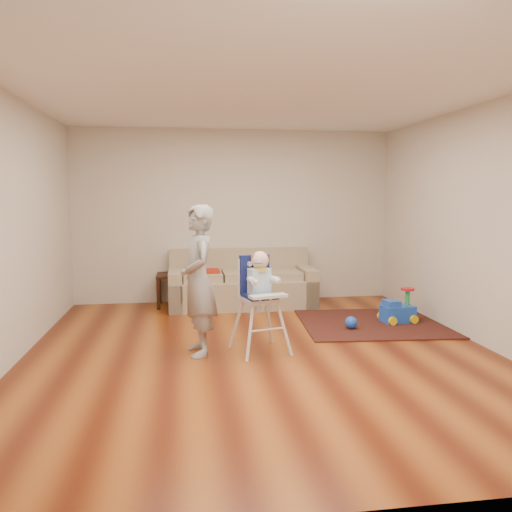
{
  "coord_description": "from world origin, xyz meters",
  "views": [
    {
      "loc": [
        -0.8,
        -5.12,
        1.68
      ],
      "look_at": [
        0.0,
        0.4,
        1.0
      ],
      "focal_mm": 35.0,
      "sensor_mm": 36.0,
      "label": 1
    }
  ],
  "objects": [
    {
      "name": "ground",
      "position": [
        0.0,
        0.0,
        0.0
      ],
      "size": [
        5.5,
        5.5,
        0.0
      ],
      "primitive_type": "plane",
      "color": "#501908",
      "rests_on": "ground"
    },
    {
      "name": "room_envelope",
      "position": [
        0.0,
        0.53,
        1.88
      ],
      "size": [
        5.04,
        5.52,
        2.72
      ],
      "color": "beige",
      "rests_on": "ground"
    },
    {
      "name": "sofa",
      "position": [
        0.06,
        2.3,
        0.42
      ],
      "size": [
        2.19,
        0.9,
        0.85
      ],
      "rotation": [
        0.0,
        0.0,
        0.0
      ],
      "color": "gray",
      "rests_on": "ground"
    },
    {
      "name": "side_table",
      "position": [
        -0.97,
        2.46,
        0.25
      ],
      "size": [
        0.49,
        0.49,
        0.49
      ],
      "primitive_type": null,
      "color": "black",
      "rests_on": "ground"
    },
    {
      "name": "area_rug",
      "position": [
        1.77,
        0.98,
        0.01
      ],
      "size": [
        2.21,
        1.73,
        0.02
      ],
      "primitive_type": "cube",
      "rotation": [
        0.0,
        0.0,
        -0.07
      ],
      "color": "black",
      "rests_on": "ground"
    },
    {
      "name": "ride_on_toy",
      "position": [
        1.98,
        0.99,
        0.24
      ],
      "size": [
        0.45,
        0.34,
        0.45
      ],
      "primitive_type": null,
      "rotation": [
        0.0,
        0.0,
        0.12
      ],
      "color": "blue",
      "rests_on": "area_rug"
    },
    {
      "name": "toy_ball",
      "position": [
        1.26,
        0.74,
        0.09
      ],
      "size": [
        0.16,
        0.16,
        0.16
      ],
      "primitive_type": "sphere",
      "color": "blue",
      "rests_on": "area_rug"
    },
    {
      "name": "high_chair",
      "position": [
        -0.01,
        0.04,
        0.53
      ],
      "size": [
        0.62,
        0.62,
        1.1
      ],
      "rotation": [
        0.0,
        0.0,
        0.25
      ],
      "color": "silver",
      "rests_on": "ground"
    },
    {
      "name": "adult",
      "position": [
        -0.66,
        0.07,
        0.79
      ],
      "size": [
        0.46,
        0.63,
        1.59
      ],
      "primitive_type": "imported",
      "rotation": [
        0.0,
        0.0,
        -1.42
      ],
      "color": "#9A9A9C",
      "rests_on": "ground"
    }
  ]
}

